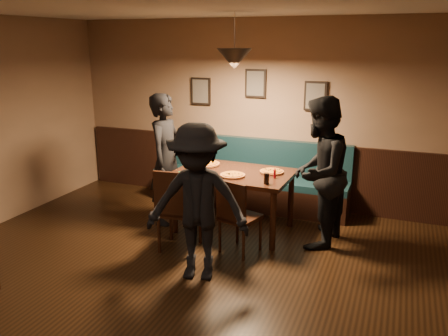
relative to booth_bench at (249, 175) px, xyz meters
name	(u,v)px	position (x,y,z in m)	size (l,w,h in m)	color
floor	(136,319)	(0.00, -3.20, -0.50)	(7.00, 7.00, 0.00)	black
wall_back	(256,113)	(0.00, 0.30, 0.90)	(6.00, 6.00, 0.00)	#8C704F
wainscot	(254,170)	(0.00, 0.27, 0.00)	(5.88, 0.06, 1.00)	black
booth_bench	(249,175)	(0.00, 0.00, 0.00)	(3.00, 0.60, 1.00)	#0F232D
picture_left	(201,91)	(-0.90, 0.27, 1.20)	(0.32, 0.04, 0.42)	black
picture_center	(256,83)	(0.00, 0.27, 1.35)	(0.32, 0.04, 0.42)	black
picture_right	(315,96)	(0.90, 0.27, 1.20)	(0.32, 0.04, 0.42)	black
pendant_lamp	(235,59)	(0.10, -0.92, 1.75)	(0.44, 0.44, 0.25)	black
dining_table	(234,201)	(0.10, -0.92, -0.10)	(1.51, 0.97, 0.81)	black
chair_near_left	(179,208)	(-0.30, -1.71, 0.01)	(0.46, 0.46, 1.03)	black
chair_near_right	(240,216)	(0.41, -1.52, -0.04)	(0.41, 0.41, 0.92)	black
diner_left	(167,159)	(-0.86, -0.99, 0.40)	(0.66, 0.43, 1.80)	black
diner_right	(319,173)	(1.22, -0.97, 0.42)	(0.90, 0.70, 1.85)	black
diner_front	(197,203)	(0.20, -2.26, 0.34)	(1.09, 0.62, 1.68)	black
pizza_a	(206,164)	(-0.37, -0.76, 0.33)	(0.38, 0.38, 0.04)	orange
pizza_b	(233,175)	(0.16, -1.13, 0.33)	(0.32, 0.32, 0.04)	orange
pizza_c	(272,172)	(0.58, -0.79, 0.33)	(0.31, 0.31, 0.04)	orange
soda_glass	(266,178)	(0.65, -1.27, 0.38)	(0.06, 0.06, 0.13)	black
tabasco_bottle	(275,173)	(0.68, -1.01, 0.38)	(0.03, 0.03, 0.13)	maroon
napkin_a	(206,162)	(-0.42, -0.62, 0.31)	(0.17, 0.17, 0.01)	#207A32
napkin_b	(181,173)	(-0.50, -1.25, 0.31)	(0.14, 0.14, 0.01)	#1F7534
cutlery_set	(223,179)	(0.09, -1.28, 0.31)	(0.02, 0.17, 0.00)	silver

